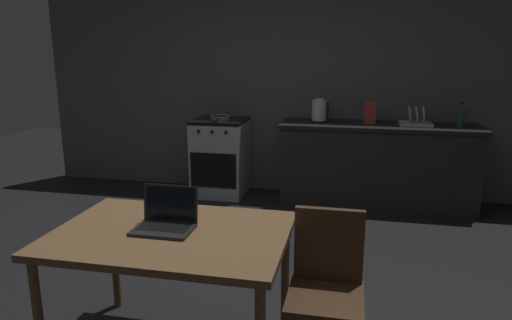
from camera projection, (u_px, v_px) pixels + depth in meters
ground_plane at (212, 283)px, 3.50m from camera, size 12.00×12.00×0.00m
back_wall at (297, 80)px, 5.52m from camera, size 6.40×0.10×2.73m
kitchen_counter at (377, 164)px, 5.20m from camera, size 2.16×0.64×0.92m
stove_oven at (220, 157)px, 5.57m from camera, size 0.60×0.62×0.92m
dining_table at (171, 243)px, 2.55m from camera, size 1.28×0.90×0.76m
chair at (327, 281)px, 2.50m from camera, size 0.40×0.40×0.88m
laptop at (165, 221)px, 2.56m from camera, size 0.32×0.24×0.23m
electric_kettle at (319, 111)px, 5.20m from camera, size 0.19×0.17×0.27m
bottle at (461, 116)px, 4.85m from camera, size 0.07×0.07×0.27m
frying_pan at (220, 117)px, 5.43m from camera, size 0.25×0.42×0.05m
cereal_box at (370, 112)px, 5.10m from camera, size 0.13×0.05×0.25m
dish_rack at (416, 121)px, 5.00m from camera, size 0.34×0.26×0.21m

